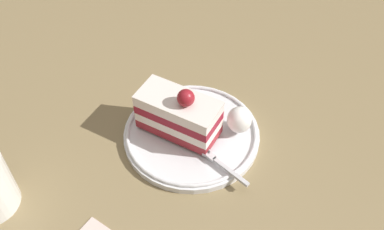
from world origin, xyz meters
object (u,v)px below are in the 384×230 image
(cake_slice, at_px, (178,115))
(dessert_plate, at_px, (192,132))
(fork, at_px, (217,161))
(whipped_cream_dollop, at_px, (239,120))

(cake_slice, bearing_deg, dessert_plate, 20.41)
(cake_slice, distance_m, fork, 0.09)
(dessert_plate, distance_m, fork, 0.07)
(dessert_plate, bearing_deg, whipped_cream_dollop, 7.94)
(whipped_cream_dollop, xyz_separation_m, fork, (-0.02, -0.07, -0.02))
(dessert_plate, relative_size, whipped_cream_dollop, 4.86)
(cake_slice, distance_m, whipped_cream_dollop, 0.09)
(whipped_cream_dollop, distance_m, fork, 0.07)
(whipped_cream_dollop, bearing_deg, cake_slice, -169.29)
(dessert_plate, distance_m, cake_slice, 0.05)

